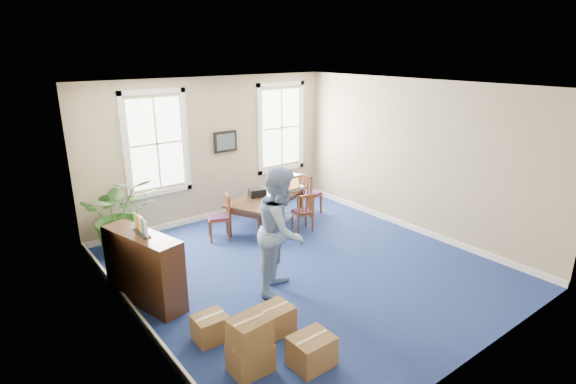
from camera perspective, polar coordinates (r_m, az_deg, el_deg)
floor at (r=8.25m, az=2.01°, el=-9.45°), size 6.50×6.50×0.00m
ceiling at (r=7.35m, az=2.29°, el=13.30°), size 6.50×6.50×0.00m
wall_back at (r=10.28m, az=-9.51°, el=5.35°), size 6.50×0.00×6.50m
wall_front at (r=5.69m, az=23.58°, el=-6.28°), size 6.50×0.00×6.50m
wall_left at (r=6.28m, az=-19.54°, el=-3.57°), size 0.00×6.50×6.50m
wall_right at (r=9.78m, az=15.87°, el=4.27°), size 0.00×6.50×6.50m
baseboard_back at (r=10.69m, az=-9.02°, el=-2.76°), size 6.00×0.04×0.12m
baseboard_left at (r=6.97m, az=-17.96°, el=-15.40°), size 0.04×6.50×0.12m
baseboard_right at (r=10.21m, az=15.05°, el=-4.18°), size 0.04×6.50×0.12m
window_left at (r=9.68m, az=-16.36°, el=5.92°), size 1.40×0.12×2.20m
window_right at (r=11.20m, az=-0.89°, el=8.18°), size 1.40×0.12×2.20m
wall_picture at (r=10.35m, az=-7.95°, el=6.36°), size 0.58×0.06×0.48m
conference_table at (r=9.95m, az=-2.62°, el=-2.32°), size 2.27×1.71×0.70m
crt_tv at (r=10.16m, az=0.01°, el=1.28°), size 0.39×0.43×0.36m
game_console at (r=10.34m, az=1.41°, el=0.69°), size 0.23×0.26×0.06m
equipment_bag at (r=9.72m, az=-3.94°, el=-0.10°), size 0.39×0.30×0.18m
chair_near_left at (r=9.16m, az=-2.26°, el=-3.65°), size 0.47×0.47×0.85m
chair_near_right at (r=9.64m, az=1.85°, el=-2.50°), size 0.47×0.47×0.86m
chair_end_left at (r=9.31m, az=-8.80°, el=-3.15°), size 0.56×0.56×0.96m
chair_end_right at (r=10.61m, az=2.78°, el=-0.19°), size 0.53×0.53×1.00m
man at (r=7.12m, az=-0.85°, el=-4.88°), size 1.27×1.24×2.06m
credenza at (r=7.30m, az=-17.83°, el=-9.04°), size 0.79×1.56×1.18m
brochure_rack at (r=7.01m, az=-18.23°, el=-3.67°), size 0.23×0.64×0.28m
potted_plant at (r=9.13m, az=-20.38°, el=-2.62°), size 1.62×1.49×1.53m
cardboard_boxes at (r=5.88m, az=-3.74°, el=-17.59°), size 1.41×1.41×0.75m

